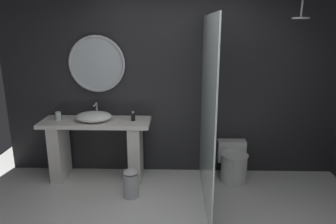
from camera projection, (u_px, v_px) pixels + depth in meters
back_wall_panel at (174, 83)px, 4.40m from camera, size 4.80×0.10×2.60m
vanity_counter at (97, 144)px, 4.32m from camera, size 1.46×0.51×0.84m
vessel_sink at (94, 116)px, 4.20m from camera, size 0.48×0.40×0.21m
tumbler_cup at (58, 116)px, 4.26m from camera, size 0.08×0.08×0.11m
soap_dispenser at (133, 117)px, 4.21m from camera, size 0.05×0.05×0.13m
round_wall_mirror at (97, 64)px, 4.27m from camera, size 0.77×0.04×0.77m
shower_glass_panel at (207, 113)px, 3.63m from camera, size 0.02×1.59×2.19m
rain_shower_head at (301, 15)px, 3.76m from camera, size 0.20×0.20×0.35m
toilet at (233, 162)px, 4.37m from camera, size 0.39×0.58×0.50m
waste_bin at (131, 183)px, 3.91m from camera, size 0.19×0.19×0.36m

